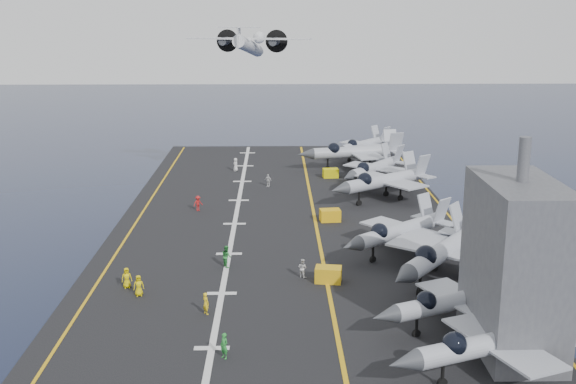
{
  "coord_description": "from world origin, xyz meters",
  "views": [
    {
      "loc": [
        -1.5,
        -76.43,
        33.68
      ],
      "look_at": [
        0.0,
        4.0,
        13.0
      ],
      "focal_mm": 45.0,
      "sensor_mm": 36.0,
      "label": 1
    }
  ],
  "objects_px": {
    "tow_cart_a": "(328,274)",
    "transport_plane": "(249,46)",
    "fighter_jet_0": "(493,341)",
    "island_superstructure": "(517,245)"
  },
  "relations": [
    {
      "from": "tow_cart_a",
      "to": "transport_plane",
      "type": "xyz_separation_m",
      "value": [
        -9.31,
        74.98,
        15.66
      ]
    },
    {
      "from": "tow_cart_a",
      "to": "transport_plane",
      "type": "height_order",
      "value": "transport_plane"
    },
    {
      "from": "transport_plane",
      "to": "fighter_jet_0",
      "type": "bearing_deg",
      "value": -78.44
    },
    {
      "from": "island_superstructure",
      "to": "fighter_jet_0",
      "type": "distance_m",
      "value": 7.0
    },
    {
      "from": "island_superstructure",
      "to": "fighter_jet_0",
      "type": "bearing_deg",
      "value": -121.3
    },
    {
      "from": "island_superstructure",
      "to": "tow_cart_a",
      "type": "bearing_deg",
      "value": 133.51
    },
    {
      "from": "island_superstructure",
      "to": "transport_plane",
      "type": "height_order",
      "value": "transport_plane"
    },
    {
      "from": "island_superstructure",
      "to": "tow_cart_a",
      "type": "distance_m",
      "value": 18.56
    },
    {
      "from": "island_superstructure",
      "to": "tow_cart_a",
      "type": "relative_size",
      "value": 6.1
    },
    {
      "from": "transport_plane",
      "to": "tow_cart_a",
      "type": "bearing_deg",
      "value": -82.92
    }
  ]
}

